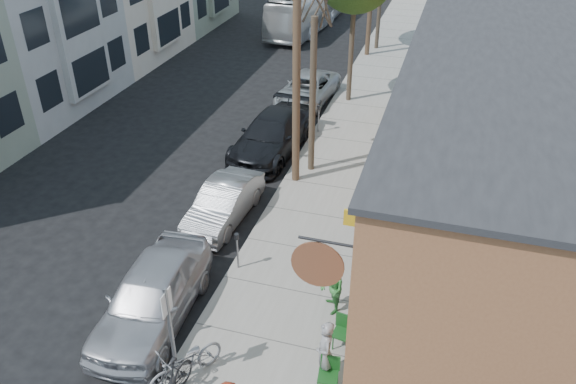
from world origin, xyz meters
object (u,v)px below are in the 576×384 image
(parked_bike_b, at_px, (186,363))
(car_1, at_px, (224,203))
(car_3, at_px, (307,89))
(patio_chair_a, at_px, (328,376))
(sign_post, at_px, (170,327))
(parking_meter_far, at_px, (319,114))
(patron_grey, at_px, (325,352))
(patio_chair_b, at_px, (342,333))
(patron_green, at_px, (332,289))
(car_0, at_px, (152,295))
(tree_bare, at_px, (313,98))
(bus, at_px, (308,7))
(car_2, at_px, (272,135))
(parking_meter_near, at_px, (237,245))
(utility_pole_near, at_px, (295,43))

(parked_bike_b, xyz_separation_m, car_1, (-1.80, 6.74, -0.00))
(car_1, bearing_deg, parked_bike_b, -71.88)
(car_3, bearing_deg, patio_chair_a, -68.49)
(sign_post, relative_size, car_3, 0.58)
(patio_chair_a, bearing_deg, parking_meter_far, 98.27)
(sign_post, distance_m, patron_grey, 3.60)
(patio_chair_a, height_order, patio_chair_b, same)
(patio_chair_b, height_order, patron_green, patron_green)
(patio_chair_a, xyz_separation_m, car_0, (-5.06, 1.06, 0.25))
(patio_chair_a, relative_size, patio_chair_b, 1.00)
(sign_post, bearing_deg, car_1, 102.96)
(patio_chair_b, xyz_separation_m, car_3, (-5.10, 15.65, 0.09))
(tree_bare, distance_m, bus, 20.81)
(car_1, bearing_deg, parking_meter_far, 82.15)
(bus, bearing_deg, car_2, -75.11)
(sign_post, bearing_deg, patron_grey, 16.90)
(car_1, relative_size, car_2, 0.74)
(tree_bare, bearing_deg, parked_bike_b, -91.12)
(patio_chair_b, bearing_deg, parking_meter_far, 115.45)
(parking_meter_far, xyz_separation_m, car_0, (-1.45, -12.50, -0.14))
(patron_green, xyz_separation_m, parked_bike_b, (-2.76, -3.27, -0.24))
(parking_meter_near, xyz_separation_m, patron_grey, (3.45, -3.29, 0.03))
(patron_green, relative_size, car_3, 0.31)
(patron_grey, bearing_deg, car_0, -121.88)
(car_2, xyz_separation_m, car_3, (0.00, 5.69, -0.13))
(parking_meter_near, bearing_deg, bus, 100.50)
(parking_meter_far, distance_m, car_1, 7.64)
(patio_chair_a, relative_size, car_3, 0.18)
(tree_bare, bearing_deg, patio_chair_b, -70.50)
(parking_meter_far, bearing_deg, parking_meter_near, -90.00)
(tree_bare, height_order, bus, tree_bare)
(parking_meter_near, distance_m, car_2, 7.91)
(utility_pole_near, bearing_deg, parking_meter_near, -91.44)
(parking_meter_near, bearing_deg, patio_chair_b, -30.83)
(patron_green, distance_m, parked_bike_b, 4.29)
(parking_meter_near, relative_size, bus, 0.12)
(parking_meter_near, relative_size, car_0, 0.25)
(sign_post, bearing_deg, patio_chair_b, 30.94)
(sign_post, distance_m, bus, 31.30)
(sign_post, relative_size, patio_chair_b, 3.18)
(tree_bare, distance_m, patron_grey, 10.50)
(sign_post, relative_size, patio_chair_a, 3.18)
(utility_pole_near, relative_size, patron_green, 6.54)
(patio_chair_b, bearing_deg, car_3, 116.77)
(car_0, bearing_deg, parked_bike_b, -47.91)
(utility_pole_near, height_order, patio_chair_a, utility_pole_near)
(parking_meter_far, height_order, car_0, car_0)
(utility_pole_near, xyz_separation_m, tree_bare, (0.41, 0.98, -2.28))
(parked_bike_b, bearing_deg, car_1, 136.68)
(parking_meter_near, xyz_separation_m, parking_meter_far, (0.00, 9.97, 0.00))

